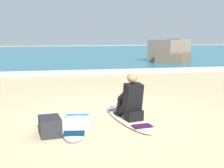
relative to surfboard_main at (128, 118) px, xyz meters
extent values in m
plane|color=#CCB584|center=(-0.20, 0.04, -0.04)|extent=(80.00, 80.00, 0.00)
cube|color=teal|center=(-0.20, 21.09, 0.01)|extent=(80.00, 28.00, 0.10)
cube|color=white|center=(-0.20, 7.39, 0.02)|extent=(80.00, 0.90, 0.11)
ellipsoid|color=#EFE5C6|center=(0.00, 0.00, 0.00)|extent=(0.83, 2.21, 0.07)
cube|color=purple|center=(-0.09, 0.60, 0.04)|extent=(0.49, 0.17, 0.01)
cube|color=#351037|center=(0.10, -0.68, 0.04)|extent=(0.40, 0.29, 0.01)
cube|color=black|center=(0.04, -0.28, 0.14)|extent=(0.37, 0.33, 0.20)
cylinder|color=black|center=(-0.10, -0.13, 0.29)|extent=(0.24, 0.43, 0.43)
cylinder|color=black|center=(-0.16, 0.07, 0.26)|extent=(0.18, 0.28, 0.42)
cube|color=black|center=(-0.18, 0.13, 0.07)|extent=(0.15, 0.24, 0.05)
cylinder|color=black|center=(0.10, -0.08, 0.29)|extent=(0.24, 0.43, 0.43)
cylinder|color=black|center=(0.06, 0.12, 0.26)|extent=(0.18, 0.28, 0.42)
cube|color=black|center=(0.05, 0.19, 0.07)|extent=(0.15, 0.24, 0.05)
cube|color=black|center=(0.03, -0.25, 0.49)|extent=(0.40, 0.36, 0.57)
sphere|color=#A37556|center=(0.03, -0.22, 0.88)|extent=(0.21, 0.21, 0.21)
cylinder|color=black|center=(-0.14, -0.13, 0.52)|extent=(0.18, 0.41, 0.31)
cylinder|color=black|center=(0.13, -0.07, 0.52)|extent=(0.18, 0.41, 0.31)
ellipsoid|color=silver|center=(-1.09, -0.22, 0.00)|extent=(0.76, 2.00, 0.07)
cube|color=#1E7FB7|center=(-1.02, 0.32, 0.04)|extent=(0.49, 0.16, 0.01)
cube|color=#0A2C40|center=(-1.17, -0.84, 0.04)|extent=(0.39, 0.28, 0.01)
cube|color=#756656|center=(5.03, 10.88, 0.68)|extent=(2.06, 2.13, 1.42)
cube|color=#756656|center=(6.15, 11.55, 0.69)|extent=(1.32, 1.41, 1.45)
cube|color=brown|center=(5.32, 10.34, 0.30)|extent=(2.35, 2.36, 0.67)
cube|color=#232328|center=(-1.58, -0.65, 0.12)|extent=(0.42, 0.53, 0.32)
camera|label=1|loc=(-1.45, -5.69, 1.72)|focal=46.91mm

